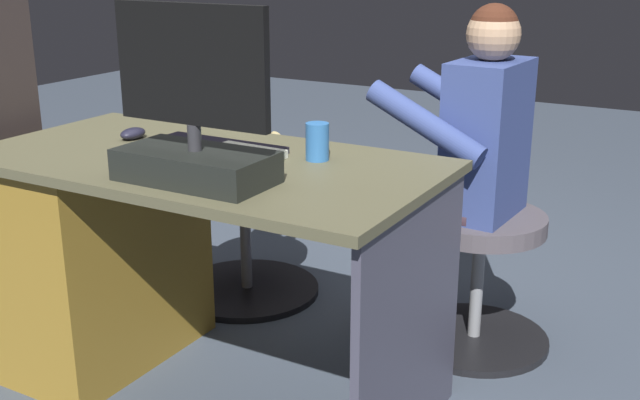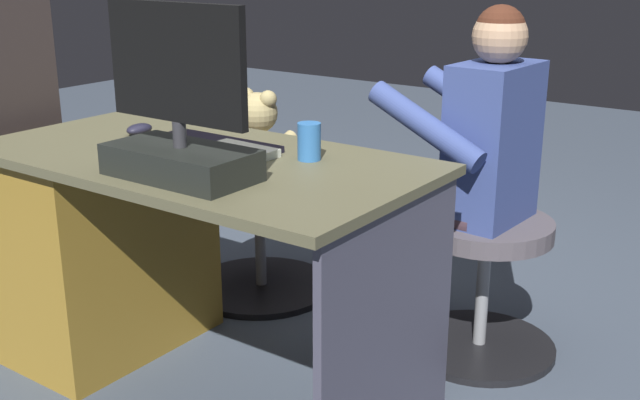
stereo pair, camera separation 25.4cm
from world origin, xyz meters
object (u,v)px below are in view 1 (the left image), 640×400
at_px(keyboard, 218,147).
at_px(person, 460,151).
at_px(desk, 119,248).
at_px(visitor_chair, 478,267).
at_px(computer_mouse, 133,133).
at_px(teddy_bear, 244,138).
at_px(monitor, 194,132).
at_px(cup, 317,142).
at_px(tv_remote, 196,150).
at_px(office_chair_teddy, 245,232).

distance_m(keyboard, person, 0.82).
height_order(desk, visitor_chair, desk).
xyz_separation_m(computer_mouse, teddy_bear, (-0.02, -0.58, -0.13)).
bearing_deg(person, monitor, 66.00).
xyz_separation_m(teddy_bear, person, (-0.85, -0.04, 0.05)).
relative_size(keyboard, cup, 3.90).
relative_size(tv_remote, teddy_bear, 0.43).
height_order(cup, office_chair_teddy, cup).
height_order(desk, office_chair_teddy, desk).
relative_size(desk, computer_mouse, 14.41).
relative_size(cup, teddy_bear, 0.31).
distance_m(tv_remote, person, 0.89).
xyz_separation_m(keyboard, person, (-0.55, -0.60, -0.08)).
xyz_separation_m(desk, person, (-0.89, -0.70, 0.28)).
distance_m(office_chair_teddy, visitor_chair, 0.94).
distance_m(cup, tv_remote, 0.37).
bearing_deg(keyboard, cup, -171.79).
distance_m(computer_mouse, person, 1.07).
distance_m(keyboard, computer_mouse, 0.32).
bearing_deg(person, visitor_chair, -176.86).
distance_m(cup, teddy_bear, 0.82).
height_order(monitor, cup, monitor).
xyz_separation_m(computer_mouse, cup, (-0.64, -0.06, 0.04)).
bearing_deg(cup, teddy_bear, -39.86).
bearing_deg(office_chair_teddy, monitor, 118.04).
bearing_deg(monitor, cup, -115.90).
bearing_deg(monitor, visitor_chair, -118.38).
bearing_deg(office_chair_teddy, tv_remote, 113.28).
relative_size(cup, person, 0.09).
xyz_separation_m(office_chair_teddy, visitor_chair, (-0.94, -0.05, 0.03)).
relative_size(computer_mouse, office_chair_teddy, 0.17).
distance_m(monitor, visitor_chair, 1.19).
relative_size(keyboard, person, 0.36).
height_order(keyboard, person, person).
bearing_deg(monitor, keyboard, -62.87).
distance_m(visitor_chair, person, 0.41).
height_order(teddy_bear, person, person).
bearing_deg(monitor, desk, -21.92).
xyz_separation_m(desk, teddy_bear, (-0.04, -0.66, 0.23)).
xyz_separation_m(tv_remote, office_chair_teddy, (0.26, -0.61, -0.50)).
relative_size(office_chair_teddy, visitor_chair, 1.11).
distance_m(cup, visitor_chair, 0.83).
distance_m(desk, teddy_bear, 0.70).
bearing_deg(person, computer_mouse, 35.32).
xyz_separation_m(monitor, person, (-0.40, -0.90, -0.20)).
distance_m(teddy_bear, person, 0.85).
bearing_deg(person, desk, 38.03).
relative_size(monitor, person, 0.39).
xyz_separation_m(computer_mouse, visitor_chair, (-0.96, -0.62, -0.49)).
relative_size(monitor, keyboard, 1.09).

